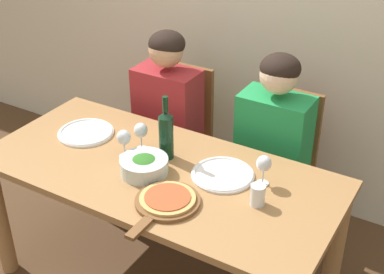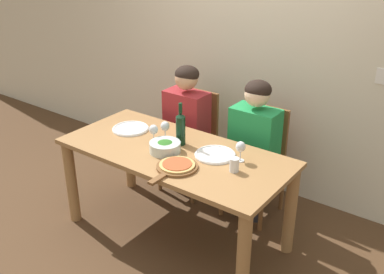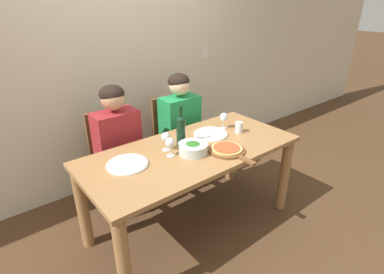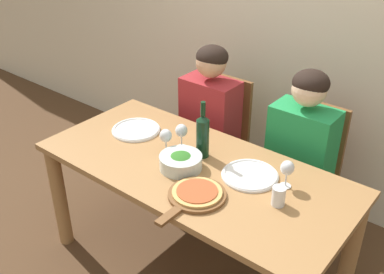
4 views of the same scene
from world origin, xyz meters
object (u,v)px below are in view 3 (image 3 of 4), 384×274
(dinner_plate_right, at_px, (211,134))
(wine_glass_right, at_px, (224,118))
(wine_glass_centre, at_px, (170,144))
(pizza_on_board, at_px, (227,150))
(person_woman, at_px, (118,140))
(dinner_plate_left, at_px, (127,164))
(water_tumbler, at_px, (239,127))
(chair_right, at_px, (175,139))
(chair_left, at_px, (115,158))
(wine_bottle, at_px, (181,130))
(wine_glass_left, at_px, (166,138))
(broccoli_bowl, at_px, (193,148))
(person_man, at_px, (181,121))

(dinner_plate_right, height_order, wine_glass_right, wine_glass_right)
(wine_glass_centre, bearing_deg, pizza_on_board, -29.27)
(person_woman, bearing_deg, wine_glass_right, -28.94)
(dinner_plate_left, distance_m, water_tumbler, 1.05)
(chair_right, xyz_separation_m, dinner_plate_left, (-0.86, -0.63, 0.28))
(chair_left, bearing_deg, dinner_plate_right, -43.53)
(wine_bottle, height_order, dinner_plate_left, wine_bottle)
(wine_bottle, distance_m, wine_glass_left, 0.15)
(broccoli_bowl, distance_m, wine_glass_right, 0.56)
(chair_left, bearing_deg, broccoli_bowl, -68.29)
(chair_left, relative_size, person_woman, 0.77)
(person_man, height_order, wine_glass_centre, person_man)
(person_woman, bearing_deg, person_man, 0.00)
(broccoli_bowl, distance_m, water_tumbler, 0.57)
(wine_glass_left, bearing_deg, pizza_on_board, -41.63)
(broccoli_bowl, relative_size, wine_glass_left, 1.53)
(person_woman, distance_m, person_man, 0.68)
(wine_bottle, bearing_deg, pizza_on_board, -57.10)
(dinner_plate_right, bearing_deg, broccoli_bowl, -153.76)
(broccoli_bowl, relative_size, dinner_plate_right, 0.77)
(wine_bottle, xyz_separation_m, wine_glass_right, (0.51, 0.03, -0.03))
(pizza_on_board, bearing_deg, water_tumbler, 30.46)
(dinner_plate_right, bearing_deg, chair_right, 85.99)
(person_man, relative_size, wine_glass_right, 7.95)
(wine_bottle, distance_m, water_tumbler, 0.57)
(wine_bottle, height_order, pizza_on_board, wine_bottle)
(broccoli_bowl, xyz_separation_m, wine_glass_left, (-0.13, 0.17, 0.06))
(wine_bottle, xyz_separation_m, wine_glass_left, (-0.15, -0.00, -0.03))
(pizza_on_board, bearing_deg, chair_right, 80.60)
(dinner_plate_left, bearing_deg, wine_bottle, 3.14)
(chair_right, height_order, wine_glass_centre, chair_right)
(chair_right, xyz_separation_m, dinner_plate_right, (-0.04, -0.61, 0.28))
(dinner_plate_left, bearing_deg, wine_glass_centre, -13.62)
(wine_bottle, height_order, dinner_plate_right, wine_bottle)
(person_woman, height_order, dinner_plate_right, person_woman)
(chair_right, height_order, wine_glass_right, chair_right)
(person_woman, bearing_deg, chair_left, 90.00)
(broccoli_bowl, height_order, dinner_plate_left, broccoli_bowl)
(wine_glass_left, height_order, wine_glass_right, same)
(broccoli_bowl, distance_m, wine_glass_centre, 0.19)
(person_woman, distance_m, broccoli_bowl, 0.73)
(broccoli_bowl, relative_size, wine_glass_centre, 1.53)
(dinner_plate_right, distance_m, wine_glass_left, 0.48)
(chair_left, bearing_deg, wine_bottle, -61.82)
(person_woman, xyz_separation_m, wine_glass_centre, (0.14, -0.59, 0.14))
(wine_glass_left, bearing_deg, water_tumbler, -9.54)
(wine_glass_right, bearing_deg, dinner_plate_left, -176.70)
(dinner_plate_left, relative_size, water_tumbler, 3.04)
(chair_right, distance_m, water_tumbler, 0.81)
(chair_right, distance_m, wine_bottle, 0.81)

